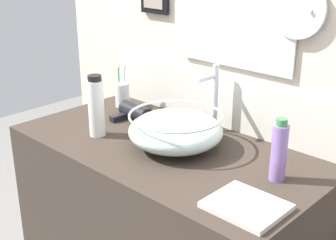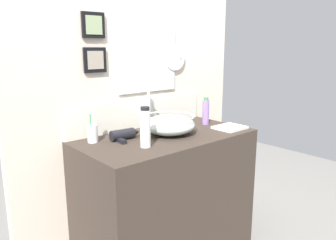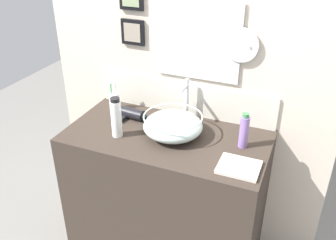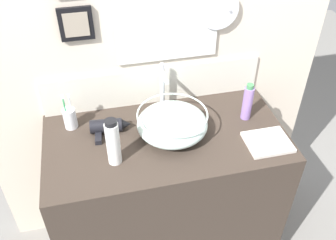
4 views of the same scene
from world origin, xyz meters
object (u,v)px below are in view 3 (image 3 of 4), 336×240
hair_drier (134,114)px  spray_bottle (244,131)px  faucet (186,97)px  shampoo_bottle (116,118)px  toothbrush_cup (114,101)px  hand_towel (239,167)px  glass_bowl_sink (173,125)px

hair_drier → spray_bottle: bearing=-4.0°
faucet → shampoo_bottle: bearing=-131.4°
toothbrush_cup → hand_towel: (0.88, -0.33, -0.05)m
faucet → shampoo_bottle: size_ratio=1.12×
faucet → hand_towel: faucet is taller
hair_drier → glass_bowl_sink: bearing=-16.3°
hand_towel → hair_drier: bearing=160.5°
faucet → toothbrush_cup: (-0.47, -0.04, -0.09)m
hand_towel → shampoo_bottle: bearing=176.4°
faucet → spray_bottle: (0.39, -0.17, -0.05)m
toothbrush_cup → spray_bottle: size_ratio=0.97×
glass_bowl_sink → toothbrush_cup: (-0.47, 0.16, -0.01)m
faucet → hand_towel: (0.41, -0.37, -0.14)m
glass_bowl_sink → faucet: 0.22m
faucet → toothbrush_cup: bearing=-174.7°
faucet → hand_towel: bearing=-41.7°
spray_bottle → hand_towel: size_ratio=0.99×
shampoo_bottle → glass_bowl_sink: bearing=22.9°
hair_drier → shampoo_bottle: (0.00, -0.21, 0.08)m
hair_drier → shampoo_bottle: bearing=-88.9°
spray_bottle → hair_drier: bearing=176.0°
spray_bottle → faucet: bearing=156.6°
glass_bowl_sink → hair_drier: glass_bowl_sink is taller
toothbrush_cup → faucet: bearing=5.3°
faucet → hair_drier: (-0.29, -0.12, -0.12)m
faucet → hair_drier: size_ratio=1.31×
hair_drier → toothbrush_cup: bearing=156.6°
hair_drier → spray_bottle: (0.68, -0.05, 0.06)m
spray_bottle → shampoo_bottle: bearing=-166.8°
hair_drier → hand_towel: (0.70, -0.25, -0.02)m
toothbrush_cup → glass_bowl_sink: bearing=-19.0°
hair_drier → hand_towel: hair_drier is taller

